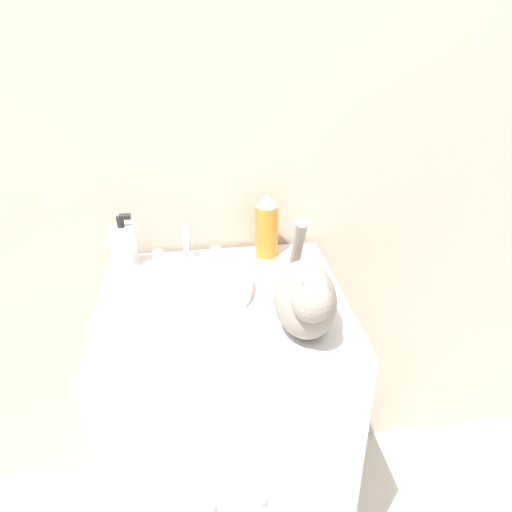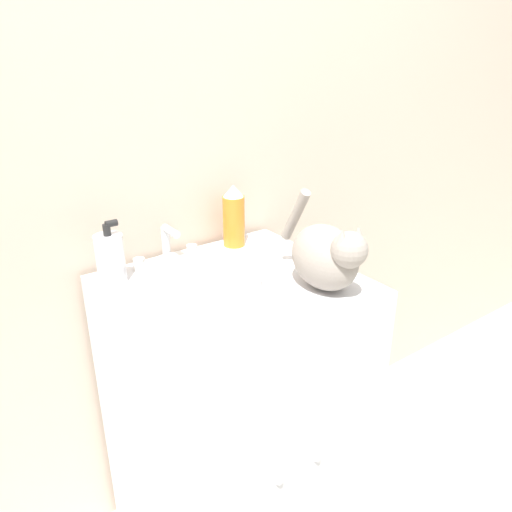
% 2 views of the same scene
% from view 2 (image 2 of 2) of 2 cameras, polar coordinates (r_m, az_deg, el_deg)
% --- Properties ---
extents(wall_back, '(6.00, 0.05, 2.50)m').
position_cam_2_polar(wall_back, '(1.50, -9.92, 12.99)').
color(wall_back, '#C6B29E').
rests_on(wall_back, ground_plane).
extents(vanity_cabinet, '(0.63, 0.59, 0.92)m').
position_cam_2_polar(vanity_cabinet, '(1.59, -2.22, -18.18)').
color(vanity_cabinet, silver).
rests_on(vanity_cabinet, ground_plane).
extents(sink_basin, '(0.33, 0.33, 0.04)m').
position_cam_2_polar(sink_basin, '(1.32, -6.63, -2.65)').
color(sink_basin, silver).
rests_on(sink_basin, vanity_cabinet).
extents(faucet, '(0.20, 0.09, 0.12)m').
position_cam_2_polar(faucet, '(1.45, -10.09, 0.95)').
color(faucet, silver).
rests_on(faucet, vanity_cabinet).
extents(cat, '(0.16, 0.32, 0.24)m').
position_cam_2_polar(cat, '(1.28, 8.13, 0.11)').
color(cat, gray).
rests_on(cat, vanity_cabinet).
extents(soap_bottle, '(0.08, 0.08, 0.17)m').
position_cam_2_polar(soap_bottle, '(1.36, -16.31, -0.26)').
color(soap_bottle, silver).
rests_on(soap_bottle, vanity_cabinet).
extents(spray_bottle, '(0.07, 0.07, 0.19)m').
position_cam_2_polar(spray_bottle, '(1.54, -2.56, 4.53)').
color(spray_bottle, orange).
rests_on(spray_bottle, vanity_cabinet).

